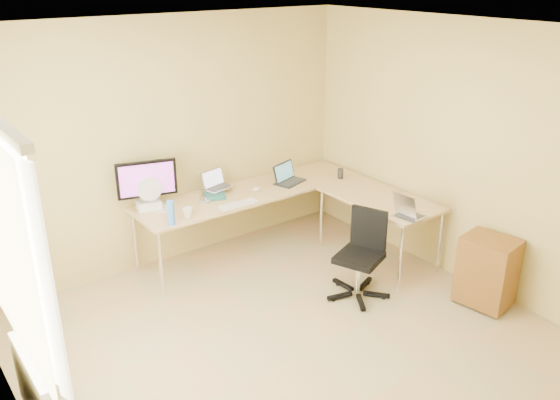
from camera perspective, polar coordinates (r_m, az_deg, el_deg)
floor at (r=5.04m, az=2.57°, el=-14.81°), size 4.50×4.50×0.00m
ceiling at (r=4.06m, az=3.22°, el=16.04°), size 4.50×4.50×0.00m
wall_back at (r=6.18m, az=-10.58°, el=5.50°), size 4.50×0.00×4.50m
wall_left at (r=3.57m, az=-24.47°, el=-8.96°), size 0.00×4.50×4.50m
wall_right at (r=5.87m, az=18.91°, el=3.79°), size 0.00×4.50×4.50m
desk_main at (r=6.52m, az=-2.72°, el=-2.03°), size 2.65×0.70×0.73m
desk_return at (r=6.40m, az=9.64°, el=-2.79°), size 0.70×1.30×0.73m
monitor at (r=5.95m, az=-12.93°, el=1.46°), size 0.63×0.34×0.51m
book_stack at (r=6.24m, az=-6.45°, el=0.57°), size 0.29×0.33×0.05m
laptop_center at (r=6.29m, az=-6.14°, el=1.97°), size 0.36×0.31×0.20m
laptop_black at (r=6.56m, az=1.00°, el=2.65°), size 0.42×0.36×0.22m
keyboard at (r=5.99m, az=-4.14°, el=-0.40°), size 0.42×0.12×0.02m
mouse at (r=6.35m, az=-2.34°, el=1.07°), size 0.10×0.07×0.04m
mug at (r=5.75m, az=-9.08°, el=-1.22°), size 0.13×0.13×0.10m
cd_stack at (r=6.10m, az=-7.39°, el=-0.04°), size 0.13×0.13×0.03m
water_bottle at (r=5.57m, az=-10.68°, el=-1.25°), size 0.07×0.07×0.24m
papers at (r=6.02m, az=-11.73°, el=-0.78°), size 0.20×0.27×0.01m
white_box at (r=6.03m, az=-12.76°, el=-0.45°), size 0.26×0.22×0.08m
desk_fan at (r=5.98m, az=-12.85°, el=0.59°), size 0.28×0.28×0.32m
black_cup at (r=6.75m, az=5.97°, el=2.60°), size 0.09×0.09×0.12m
laptop_return at (r=5.80m, az=12.79°, el=-0.63°), size 0.34×0.28×0.22m
office_chair at (r=5.61m, az=7.82°, el=-4.90°), size 0.68×0.68×0.87m
cabinet at (r=5.82m, az=19.72°, el=-6.56°), size 0.45×0.53×0.66m
radiator at (r=4.43m, az=-22.85°, el=-17.06°), size 0.09×0.80×0.55m
window at (r=3.83m, az=-25.76°, el=-2.90°), size 0.10×1.80×1.40m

